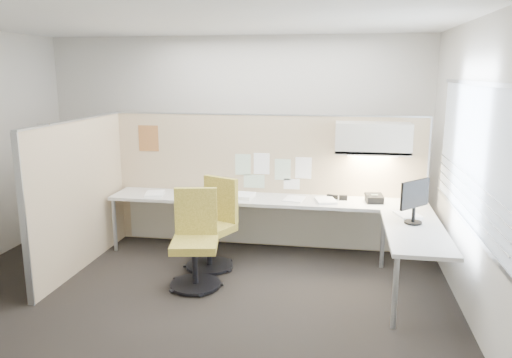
% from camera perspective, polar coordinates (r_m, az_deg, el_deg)
% --- Properties ---
extents(floor, '(5.50, 4.50, 0.01)m').
position_cam_1_polar(floor, '(5.53, -7.28, -12.59)').
color(floor, black).
rests_on(floor, ground).
extents(ceiling, '(5.50, 4.50, 0.01)m').
position_cam_1_polar(ceiling, '(5.05, -8.18, 17.75)').
color(ceiling, white).
rests_on(ceiling, wall_back).
extents(wall_back, '(5.50, 0.02, 2.80)m').
position_cam_1_polar(wall_back, '(7.26, -2.41, 5.03)').
color(wall_back, beige).
rests_on(wall_back, ground).
extents(wall_front, '(5.50, 0.02, 2.80)m').
position_cam_1_polar(wall_front, '(3.10, -20.22, -5.60)').
color(wall_front, beige).
rests_on(wall_front, ground).
extents(wall_right, '(0.02, 4.50, 2.80)m').
position_cam_1_polar(wall_right, '(5.03, 23.75, 0.78)').
color(wall_right, beige).
rests_on(wall_right, ground).
extents(window_pane, '(0.01, 2.80, 1.30)m').
position_cam_1_polar(window_pane, '(5.00, 23.62, 2.48)').
color(window_pane, '#939EAB').
rests_on(window_pane, wall_right).
extents(partition_back, '(4.10, 0.06, 1.75)m').
position_cam_1_polar(partition_back, '(6.62, 1.11, -0.28)').
color(partition_back, tan).
rests_on(partition_back, floor).
extents(partition_left, '(0.06, 2.20, 1.75)m').
position_cam_1_polar(partition_left, '(6.26, -19.41, -1.72)').
color(partition_left, tan).
rests_on(partition_left, floor).
extents(desk, '(4.00, 2.07, 0.73)m').
position_cam_1_polar(desk, '(6.19, 3.93, -3.81)').
color(desk, beige).
rests_on(desk, floor).
extents(overhead_bin, '(0.90, 0.36, 0.38)m').
position_cam_1_polar(overhead_bin, '(6.25, 13.22, 4.56)').
color(overhead_bin, beige).
rests_on(overhead_bin, partition_back).
extents(task_light_strip, '(0.60, 0.06, 0.02)m').
position_cam_1_polar(task_light_strip, '(6.28, 13.12, 2.66)').
color(task_light_strip, '#FFEABF').
rests_on(task_light_strip, overhead_bin).
extents(pinned_papers, '(1.01, 0.00, 0.47)m').
position_cam_1_polar(pinned_papers, '(6.55, 1.76, 0.98)').
color(pinned_papers, '#8CBF8C').
rests_on(pinned_papers, partition_back).
extents(poster, '(0.28, 0.00, 0.35)m').
position_cam_1_polar(poster, '(6.91, -12.18, 4.57)').
color(poster, orange).
rests_on(poster, partition_back).
extents(chair_left, '(0.57, 0.59, 1.04)m').
position_cam_1_polar(chair_left, '(5.50, -6.97, -7.19)').
color(chair_left, black).
rests_on(chair_left, floor).
extents(chair_right, '(0.65, 0.67, 1.06)m').
position_cam_1_polar(chair_right, '(5.98, -4.94, -5.49)').
color(chair_right, black).
rests_on(chair_right, floor).
extents(monitor, '(0.32, 0.34, 0.47)m').
position_cam_1_polar(monitor, '(5.48, 17.67, -2.17)').
color(monitor, black).
rests_on(monitor, desk).
extents(phone, '(0.23, 0.22, 0.12)m').
position_cam_1_polar(phone, '(6.28, 13.32, -2.18)').
color(phone, black).
rests_on(phone, desk).
extents(stapler, '(0.15, 0.08, 0.05)m').
position_cam_1_polar(stapler, '(6.38, 8.73, -2.01)').
color(stapler, black).
rests_on(stapler, desk).
extents(tape_dispenser, '(0.10, 0.07, 0.06)m').
position_cam_1_polar(tape_dispenser, '(6.33, 9.93, -2.12)').
color(tape_dispenser, black).
rests_on(tape_dispenser, desk).
extents(coat_hook, '(0.18, 0.45, 1.36)m').
position_cam_1_polar(coat_hook, '(5.68, -23.53, 2.17)').
color(coat_hook, silver).
rests_on(coat_hook, partition_left).
extents(paper_stack_0, '(0.29, 0.34, 0.03)m').
position_cam_1_polar(paper_stack_0, '(6.63, -11.47, -1.65)').
color(paper_stack_0, white).
rests_on(paper_stack_0, desk).
extents(paper_stack_1, '(0.30, 0.35, 0.02)m').
position_cam_1_polar(paper_stack_1, '(6.59, -7.31, -1.63)').
color(paper_stack_1, white).
rests_on(paper_stack_1, desk).
extents(paper_stack_2, '(0.26, 0.32, 0.05)m').
position_cam_1_polar(paper_stack_2, '(6.34, -1.38, -1.95)').
color(paper_stack_2, white).
rests_on(paper_stack_2, desk).
extents(paper_stack_3, '(0.27, 0.33, 0.01)m').
position_cam_1_polar(paper_stack_3, '(6.29, 4.40, -2.28)').
color(paper_stack_3, white).
rests_on(paper_stack_3, desk).
extents(paper_stack_4, '(0.30, 0.35, 0.03)m').
position_cam_1_polar(paper_stack_4, '(6.22, 7.97, -2.45)').
color(paper_stack_4, white).
rests_on(paper_stack_4, desk).
extents(paper_stack_5, '(0.31, 0.36, 0.02)m').
position_cam_1_polar(paper_stack_5, '(5.82, 16.94, -3.94)').
color(paper_stack_5, white).
rests_on(paper_stack_5, desk).
extents(paper_stack_6, '(0.23, 0.30, 0.04)m').
position_cam_1_polar(paper_stack_6, '(6.31, -3.23, -2.08)').
color(paper_stack_6, white).
rests_on(paper_stack_6, desk).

